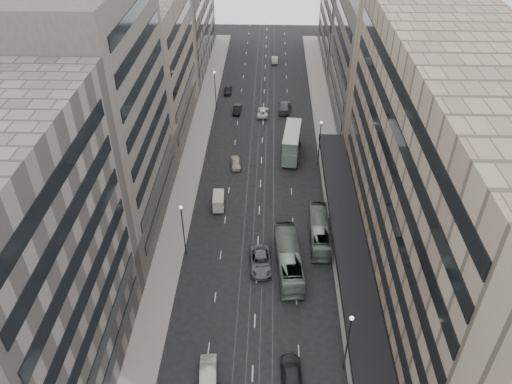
# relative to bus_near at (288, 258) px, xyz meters

# --- Properties ---
(ground) EXTENTS (220.00, 220.00, 0.00)m
(ground) POSITION_rel_bus_near_xyz_m (-4.07, -9.90, -1.68)
(ground) COLOR black
(ground) RESTS_ON ground
(sidewalk_right) EXTENTS (4.00, 125.00, 0.15)m
(sidewalk_right) POSITION_rel_bus_near_xyz_m (7.93, 27.60, -1.61)
(sidewalk_right) COLOR gray
(sidewalk_right) RESTS_ON ground
(sidewalk_left) EXTENTS (4.00, 125.00, 0.15)m
(sidewalk_left) POSITION_rel_bus_near_xyz_m (-16.07, 27.60, -1.61)
(sidewalk_left) COLOR gray
(sidewalk_left) RESTS_ON ground
(department_store) EXTENTS (19.20, 60.00, 30.00)m
(department_store) POSITION_rel_bus_near_xyz_m (17.38, -1.90, 13.26)
(department_store) COLOR gray
(department_store) RESTS_ON ground
(building_right_mid) EXTENTS (15.00, 28.00, 24.00)m
(building_right_mid) POSITION_rel_bus_near_xyz_m (17.43, 42.10, 10.32)
(building_right_mid) COLOR #46423D
(building_right_mid) RESTS_ON ground
(building_right_far) EXTENTS (15.00, 32.00, 28.00)m
(building_right_far) POSITION_rel_bus_near_xyz_m (17.43, 72.10, 12.32)
(building_right_far) COLOR slate
(building_right_far) RESTS_ON ground
(building_left_a) EXTENTS (15.00, 28.00, 30.00)m
(building_left_a) POSITION_rel_bus_near_xyz_m (-25.57, -17.90, 13.32)
(building_left_a) COLOR slate
(building_left_a) RESTS_ON ground
(building_left_b) EXTENTS (15.00, 26.00, 34.00)m
(building_left_b) POSITION_rel_bus_near_xyz_m (-25.57, 9.10, 15.32)
(building_left_b) COLOR #46423D
(building_left_b) RESTS_ON ground
(building_left_c) EXTENTS (15.00, 28.00, 25.00)m
(building_left_c) POSITION_rel_bus_near_xyz_m (-25.57, 36.10, 10.82)
(building_left_c) COLOR #796B5E
(building_left_c) RESTS_ON ground
(building_left_d) EXTENTS (15.00, 38.00, 28.00)m
(building_left_d) POSITION_rel_bus_near_xyz_m (-25.57, 69.10, 12.32)
(building_left_d) COLOR slate
(building_left_d) RESTS_ON ground
(lamp_right_near) EXTENTS (0.44, 0.44, 8.32)m
(lamp_right_near) POSITION_rel_bus_near_xyz_m (5.63, -14.90, 3.52)
(lamp_right_near) COLOR #262628
(lamp_right_near) RESTS_ON ground
(lamp_right_far) EXTENTS (0.44, 0.44, 8.32)m
(lamp_right_far) POSITION_rel_bus_near_xyz_m (5.63, 25.10, 3.52)
(lamp_right_far) COLOR #262628
(lamp_right_far) RESTS_ON ground
(lamp_left_near) EXTENTS (0.44, 0.44, 8.32)m
(lamp_left_near) POSITION_rel_bus_near_xyz_m (-13.77, 2.10, 3.52)
(lamp_left_near) COLOR #262628
(lamp_left_near) RESTS_ON ground
(lamp_left_far) EXTENTS (0.44, 0.44, 8.32)m
(lamp_left_far) POSITION_rel_bus_near_xyz_m (-13.77, 45.10, 3.52)
(lamp_left_far) COLOR #262628
(lamp_left_far) RESTS_ON ground
(bus_near) EXTENTS (3.82, 12.28, 3.37)m
(bus_near) POSITION_rel_bus_near_xyz_m (0.00, 0.00, 0.00)
(bus_near) COLOR gray
(bus_near) RESTS_ON ground
(bus_far) EXTENTS (2.62, 10.64, 2.96)m
(bus_far) POSITION_rel_bus_near_xyz_m (4.43, 5.85, -0.21)
(bus_far) COLOR gray
(bus_far) RESTS_ON ground
(double_decker) EXTENTS (3.69, 9.50, 5.07)m
(double_decker) POSITION_rel_bus_near_xyz_m (1.11, 27.71, 1.05)
(double_decker) COLOR slate
(double_decker) RESTS_ON ground
(panel_van) EXTENTS (1.96, 3.71, 2.28)m
(panel_van) POSITION_rel_bus_near_xyz_m (-10.26, 12.55, -0.43)
(panel_van) COLOR beige
(panel_van) RESTS_ON ground
(sedan_1) EXTENTS (2.14, 5.09, 1.64)m
(sedan_1) POSITION_rel_bus_near_xyz_m (-8.65, -16.87, -0.87)
(sedan_1) COLOR beige
(sedan_1) RESTS_ON ground
(sedan_2) EXTENTS (3.22, 6.23, 1.68)m
(sedan_2) POSITION_rel_bus_near_xyz_m (-3.59, 0.20, -0.84)
(sedan_2) COLOR slate
(sedan_2) RESTS_ON ground
(sedan_3) EXTENTS (2.44, 5.55, 1.59)m
(sedan_3) POSITION_rel_bus_near_xyz_m (-0.01, -16.36, -0.89)
(sedan_3) COLOR #232325
(sedan_3) RESTS_ON ground
(sedan_4) EXTENTS (2.23, 4.35, 1.42)m
(sedan_4) POSITION_rel_bus_near_xyz_m (-8.41, 24.02, -0.97)
(sedan_4) COLOR #BFB09F
(sedan_4) RESTS_ON ground
(sedan_5) EXTENTS (1.72, 4.22, 1.36)m
(sedan_5) POSITION_rel_bus_near_xyz_m (-9.38, 43.98, -1.00)
(sedan_5) COLOR black
(sedan_5) RESTS_ON ground
(sedan_6) EXTENTS (2.34, 4.84, 1.33)m
(sedan_6) POSITION_rel_bus_near_xyz_m (-4.17, 43.04, -1.02)
(sedan_6) COLOR white
(sedan_6) RESTS_ON ground
(sedan_7) EXTENTS (2.86, 6.01, 1.69)m
(sedan_7) POSITION_rel_bus_near_xyz_m (0.20, 45.14, -0.84)
(sedan_7) COLOR #535355
(sedan_7) RESTS_ON ground
(sedan_8) EXTENTS (1.62, 3.97, 1.35)m
(sedan_8) POSITION_rel_bus_near_xyz_m (-12.00, 53.12, -1.01)
(sedan_8) COLOR black
(sedan_8) RESTS_ON ground
(sedan_9) EXTENTS (1.55, 4.26, 1.39)m
(sedan_9) POSITION_rel_bus_near_xyz_m (-1.86, 71.08, -0.99)
(sedan_9) COLOR #C0B89F
(sedan_9) RESTS_ON ground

